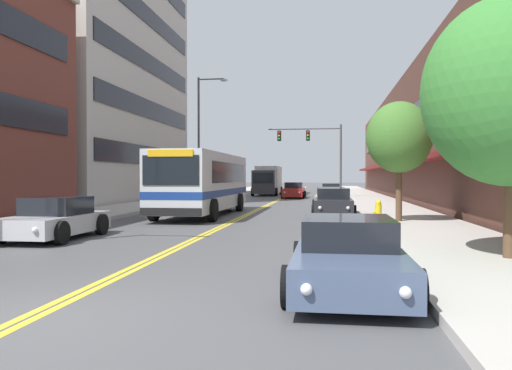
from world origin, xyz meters
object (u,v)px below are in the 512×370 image
at_px(car_slate_blue_parked_right_foreground, 348,256).
at_px(box_truck, 268,180).
at_px(city_bus, 204,181).
at_px(car_champagne_parked_right_mid, 331,191).
at_px(car_charcoal_parked_right_far, 333,204).
at_px(street_lamp_left_far, 202,130).
at_px(fire_hydrant, 378,212).
at_px(street_tree_right_near, 511,92).
at_px(traffic_signal_mast, 316,146).
at_px(street_tree_right_mid, 399,138).
at_px(car_silver_parked_left_near, 55,219).
at_px(car_red_moving_lead, 294,191).
at_px(car_white_parked_left_mid, 214,195).
at_px(car_beige_parked_right_end, 331,199).

distance_m(car_slate_blue_parked_right_foreground, box_truck, 43.76).
xyz_separation_m(city_bus, car_champagne_parked_right_mid, (6.51, 22.04, -1.11)).
height_order(car_charcoal_parked_right_far, street_lamp_left_far, street_lamp_left_far).
xyz_separation_m(car_charcoal_parked_right_far, fire_hydrant, (1.61, -5.25, -0.02)).
bearing_deg(street_lamp_left_far, car_charcoal_parked_right_far, -49.91).
bearing_deg(street_tree_right_near, traffic_signal_mast, 98.56).
relative_size(street_tree_right_near, street_tree_right_mid, 1.20).
height_order(street_lamp_left_far, fire_hydrant, street_lamp_left_far).
xyz_separation_m(car_slate_blue_parked_right_foreground, street_tree_right_near, (3.58, 2.79, 3.22)).
xyz_separation_m(street_tree_right_mid, fire_hydrant, (-0.93, -1.38, -2.88)).
height_order(city_bus, fire_hydrant, city_bus).
bearing_deg(city_bus, street_tree_right_near, -52.20).
bearing_deg(car_slate_blue_parked_right_foreground, car_silver_parked_left_near, 146.81).
distance_m(car_red_moving_lead, street_tree_right_mid, 25.66).
height_order(city_bus, street_tree_right_near, street_tree_right_near).
xyz_separation_m(car_champagne_parked_right_mid, traffic_signal_mast, (-1.37, -1.91, 4.07)).
distance_m(car_silver_parked_left_near, fire_hydrant, 11.33).
relative_size(car_red_moving_lead, street_tree_right_mid, 1.01).
bearing_deg(car_charcoal_parked_right_far, fire_hydrant, -72.97).
height_order(car_slate_blue_parked_right_foreground, street_lamp_left_far, street_lamp_left_far).
relative_size(car_white_parked_left_mid, car_slate_blue_parked_right_foreground, 0.98).
xyz_separation_m(car_white_parked_left_mid, car_beige_parked_right_end, (8.53, -5.44, 0.00)).
height_order(city_bus, car_red_moving_lead, city_bus).
height_order(car_beige_parked_right_end, street_tree_right_near, street_tree_right_near).
bearing_deg(street_lamp_left_far, street_tree_right_mid, -51.55).
relative_size(car_silver_parked_left_near, car_charcoal_parked_right_far, 0.99).
height_order(city_bus, traffic_signal_mast, traffic_signal_mast).
distance_m(car_charcoal_parked_right_far, car_beige_parked_right_end, 6.16).
bearing_deg(box_truck, fire_hydrant, -76.08).
distance_m(car_red_moving_lead, traffic_signal_mast, 4.54).
bearing_deg(car_silver_parked_left_near, car_beige_parked_right_end, 61.78).
bearing_deg(car_champagne_parked_right_mid, car_red_moving_lead, -158.68).
bearing_deg(car_beige_parked_right_end, box_truck, 106.74).
xyz_separation_m(car_charcoal_parked_right_far, car_red_moving_lead, (-3.33, 20.94, 0.02)).
xyz_separation_m(car_slate_blue_parked_right_foreground, box_truck, (-6.60, 43.25, 0.99)).
height_order(street_tree_right_mid, fire_hydrant, street_tree_right_mid).
bearing_deg(car_beige_parked_right_end, fire_hydrant, -81.55).
height_order(car_slate_blue_parked_right_foreground, box_truck, box_truck).
bearing_deg(street_lamp_left_far, car_slate_blue_parked_right_foreground, -70.59).
bearing_deg(car_champagne_parked_right_mid, street_lamp_left_far, -130.17).
distance_m(city_bus, car_red_moving_lead, 21.00).
bearing_deg(city_bus, car_charcoal_parked_right_far, -1.80).
bearing_deg(car_white_parked_left_mid, car_beige_parked_right_end, -32.54).
xyz_separation_m(car_silver_parked_left_near, street_tree_right_near, (12.37, -2.96, 3.19)).
bearing_deg(box_truck, car_silver_parked_left_near, -93.33).
height_order(car_silver_parked_left_near, car_white_parked_left_mid, car_silver_parked_left_near).
bearing_deg(car_slate_blue_parked_right_foreground, car_charcoal_parked_right_far, 90.27).
xyz_separation_m(car_beige_parked_right_end, traffic_signal_mast, (-1.26, 14.18, 4.09)).
relative_size(car_silver_parked_left_near, car_red_moving_lead, 0.88).
height_order(car_charcoal_parked_right_far, car_beige_parked_right_end, car_charcoal_parked_right_far).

